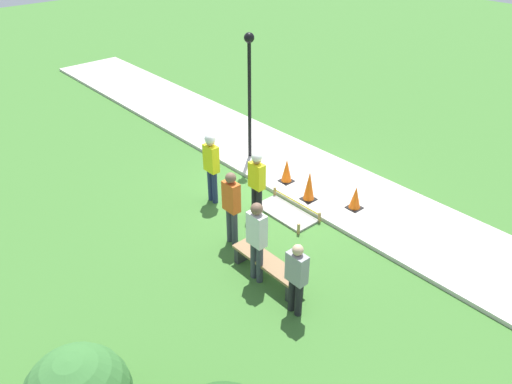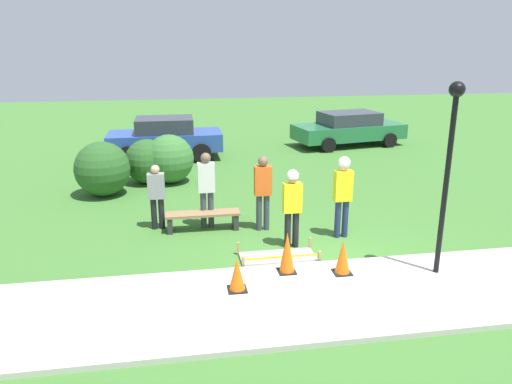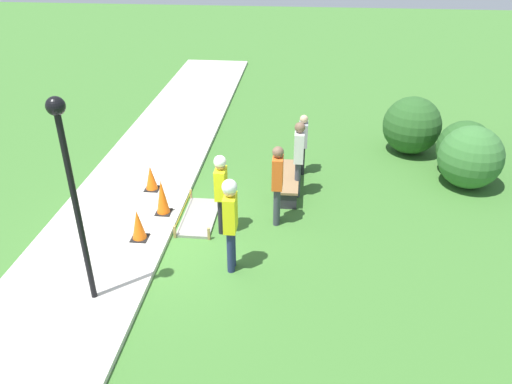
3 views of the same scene
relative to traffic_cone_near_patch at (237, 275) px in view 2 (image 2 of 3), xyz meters
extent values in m
plane|color=#3D702D|center=(1.85, 0.92, -0.40)|extent=(60.00, 60.00, 0.00)
cube|color=#BCB7AD|center=(1.85, -0.45, -0.35)|extent=(28.00, 2.73, 0.10)
cube|color=gray|center=(1.04, 1.37, -0.37)|extent=(1.58, 0.72, 0.06)
cube|color=tan|center=(0.25, 1.01, -0.26)|extent=(0.05, 0.05, 0.28)
cube|color=tan|center=(1.83, 1.01, -0.26)|extent=(0.05, 0.05, 0.28)
cube|color=tan|center=(0.25, 1.73, -0.26)|extent=(0.05, 0.05, 0.28)
cube|color=tan|center=(1.83, 1.73, -0.26)|extent=(0.05, 0.05, 0.28)
cube|color=yellow|center=(1.04, 1.01, -0.19)|extent=(1.58, 0.00, 0.04)
cube|color=black|center=(0.00, 0.00, -0.29)|extent=(0.34, 0.34, 0.02)
cone|color=orange|center=(0.00, 0.00, 0.02)|extent=(0.29, 0.29, 0.59)
cube|color=black|center=(1.04, 0.56, -0.29)|extent=(0.34, 0.34, 0.02)
cone|color=orange|center=(1.04, 0.56, 0.12)|extent=(0.29, 0.29, 0.79)
cube|color=black|center=(2.08, 0.34, -0.29)|extent=(0.34, 0.34, 0.02)
cone|color=orange|center=(2.08, 0.34, 0.05)|extent=(0.29, 0.29, 0.65)
cube|color=#2D2D33|center=(-1.18, 3.31, -0.21)|extent=(0.12, 0.40, 0.39)
cube|color=#2D2D33|center=(0.39, 3.31, -0.21)|extent=(0.12, 0.40, 0.39)
cube|color=olive|center=(-0.40, 3.31, 0.01)|extent=(1.77, 0.44, 0.06)
cylinder|color=black|center=(1.37, 1.96, 0.01)|extent=(0.14, 0.14, 0.82)
cylinder|color=black|center=(1.55, 1.96, 0.01)|extent=(0.14, 0.14, 0.82)
cube|color=yellow|center=(1.46, 1.96, 0.74)|extent=(0.40, 0.22, 0.65)
sphere|color=#A37A5B|center=(1.46, 1.96, 1.17)|extent=(0.22, 0.22, 0.22)
sphere|color=white|center=(1.46, 1.96, 1.24)|extent=(0.25, 0.25, 0.25)
cylinder|color=navy|center=(2.64, 2.34, 0.04)|extent=(0.14, 0.14, 0.89)
cylinder|color=navy|center=(2.82, 2.34, 0.04)|extent=(0.14, 0.14, 0.89)
cube|color=yellow|center=(2.73, 2.34, 0.84)|extent=(0.40, 0.22, 0.70)
sphere|color=tan|center=(2.73, 2.34, 1.31)|extent=(0.24, 0.24, 0.24)
sphere|color=white|center=(2.73, 2.34, 1.37)|extent=(0.28, 0.28, 0.28)
cylinder|color=#383D47|center=(0.93, 3.09, 0.04)|extent=(0.14, 0.14, 0.88)
cylinder|color=#383D47|center=(1.11, 3.09, 0.04)|extent=(0.14, 0.14, 0.88)
cube|color=#E55B1E|center=(1.02, 3.09, 0.83)|extent=(0.40, 0.22, 0.70)
sphere|color=brown|center=(1.02, 3.09, 1.29)|extent=(0.24, 0.24, 0.24)
cylinder|color=#383D47|center=(-0.36, 3.50, 0.05)|extent=(0.14, 0.14, 0.90)
cylinder|color=#383D47|center=(-0.18, 3.50, 0.05)|extent=(0.14, 0.14, 0.90)
cube|color=silver|center=(-0.27, 3.50, 0.85)|extent=(0.40, 0.22, 0.71)
sphere|color=brown|center=(-0.27, 3.50, 1.33)|extent=(0.24, 0.24, 0.24)
cylinder|color=black|center=(-1.55, 3.58, -0.02)|extent=(0.14, 0.14, 0.77)
cylinder|color=black|center=(-1.37, 3.58, -0.02)|extent=(0.14, 0.14, 0.77)
cube|color=gray|center=(-1.46, 3.58, 0.67)|extent=(0.40, 0.22, 0.61)
sphere|color=tan|center=(-1.46, 3.58, 1.08)|extent=(0.21, 0.21, 0.21)
cylinder|color=black|center=(3.88, 0.08, 1.39)|extent=(0.10, 0.10, 3.38)
sphere|color=black|center=(3.88, 0.08, 3.17)|extent=(0.28, 0.28, 0.28)
cube|color=#28479E|center=(-1.32, 11.11, 0.28)|extent=(4.27, 1.85, 0.65)
cube|color=#2D333D|center=(-1.32, 11.11, 0.89)|extent=(2.14, 1.62, 0.55)
cylinder|color=black|center=(0.01, 12.01, -0.04)|extent=(0.72, 0.24, 0.72)
cylinder|color=black|center=(0.00, 10.19, -0.04)|extent=(0.72, 0.24, 0.72)
cylinder|color=black|center=(-2.63, 12.02, -0.04)|extent=(0.72, 0.24, 0.72)
cylinder|color=black|center=(-2.64, 10.20, -0.04)|extent=(0.72, 0.24, 0.72)
cube|color=#236B3D|center=(6.43, 12.28, 0.21)|extent=(4.95, 2.67, 0.61)
cube|color=#2D333D|center=(6.43, 12.28, 0.77)|extent=(2.60, 2.03, 0.52)
cylinder|color=black|center=(7.69, 13.46, -0.10)|extent=(0.64, 0.35, 0.61)
cylinder|color=black|center=(8.03, 11.63, -0.10)|extent=(0.64, 0.35, 0.61)
cylinder|color=black|center=(4.83, 12.94, -0.10)|extent=(0.64, 0.35, 0.61)
cylinder|color=black|center=(5.17, 11.11, -0.10)|extent=(0.64, 0.35, 0.61)
sphere|color=#285623|center=(-1.85, 7.70, 0.30)|extent=(1.41, 1.41, 1.41)
sphere|color=#387033|center=(-1.16, 7.65, 0.37)|extent=(1.54, 1.54, 1.54)
sphere|color=#285623|center=(-3.08, 6.57, 0.40)|extent=(1.60, 1.60, 1.60)
camera|label=1|loc=(-6.18, 8.74, 6.52)|focal=35.00mm
camera|label=2|loc=(-1.00, -7.98, 4.01)|focal=35.00mm
camera|label=3|loc=(10.27, 3.57, 5.54)|focal=35.00mm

